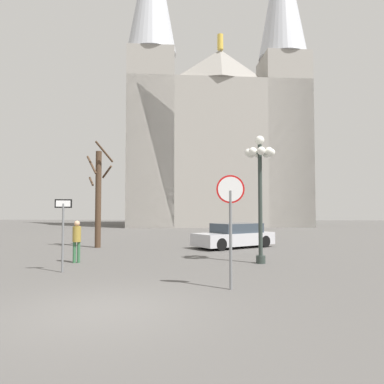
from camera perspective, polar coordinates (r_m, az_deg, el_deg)
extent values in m
plane|color=#514F4C|center=(8.02, -14.15, -17.93)|extent=(120.00, 120.00, 0.00)
cube|color=gray|center=(47.03, 3.52, 5.22)|extent=(23.06, 16.18, 17.21)
pyramid|color=gray|center=(44.24, 4.55, 19.67)|extent=(7.71, 2.97, 3.50)
cylinder|color=gold|center=(45.31, 4.54, 22.77)|extent=(0.70, 0.70, 1.80)
cube|color=gray|center=(42.92, -6.56, 8.33)|extent=(6.03, 6.03, 20.66)
cube|color=gray|center=(45.24, 14.48, 7.83)|extent=(6.03, 6.03, 20.66)
cylinder|color=slate|center=(9.55, 6.20, -7.59)|extent=(0.08, 0.08, 2.60)
cylinder|color=red|center=(9.53, 6.16, 0.46)|extent=(0.75, 0.05, 0.75)
cylinder|color=white|center=(9.51, 6.17, 0.46)|extent=(0.66, 0.01, 0.66)
cylinder|color=slate|center=(12.78, -19.96, -6.90)|extent=(0.07, 0.07, 2.29)
cube|color=black|center=(12.75, -19.87, -1.75)|extent=(0.54, 0.17, 0.29)
cube|color=white|center=(12.73, -19.90, -1.75)|extent=(0.45, 0.13, 0.20)
cylinder|color=#2D3833|center=(14.21, 10.86, -1.83)|extent=(0.16, 0.16, 4.64)
cylinder|color=#2D3833|center=(14.34, 10.94, -10.54)|extent=(0.36, 0.36, 0.30)
sphere|color=white|center=(14.46, 10.77, 8.12)|extent=(0.36, 0.36, 0.36)
sphere|color=white|center=(14.44, 12.51, 6.18)|extent=(0.32, 0.32, 0.32)
cylinder|color=#2D3833|center=(14.41, 11.65, 6.20)|extent=(0.05, 0.43, 0.05)
sphere|color=white|center=(14.72, 11.82, 6.01)|extent=(0.32, 0.32, 0.32)
cylinder|color=#2D3833|center=(14.55, 11.31, 6.11)|extent=(0.34, 0.34, 0.05)
sphere|color=white|center=(14.80, 10.57, 5.95)|extent=(0.32, 0.32, 0.32)
cylinder|color=#2D3833|center=(14.59, 10.67, 6.08)|extent=(0.43, 0.05, 0.05)
sphere|color=white|center=(14.64, 9.43, 6.03)|extent=(0.32, 0.32, 0.32)
cylinder|color=#2D3833|center=(14.51, 10.10, 6.12)|extent=(0.34, 0.34, 0.05)
sphere|color=white|center=(14.33, 9.05, 6.22)|extent=(0.32, 0.32, 0.32)
cylinder|color=#2D3833|center=(14.35, 9.92, 6.22)|extent=(0.05, 0.43, 0.05)
sphere|color=white|center=(14.04, 9.70, 6.41)|extent=(0.32, 0.32, 0.32)
cylinder|color=#2D3833|center=(14.21, 10.25, 6.31)|extent=(0.34, 0.34, 0.05)
sphere|color=white|center=(13.95, 11.02, 6.48)|extent=(0.32, 0.32, 0.32)
cylinder|color=#2D3833|center=(14.17, 10.90, 6.34)|extent=(0.43, 0.05, 0.05)
sphere|color=white|center=(14.12, 12.20, 6.38)|extent=(0.32, 0.32, 0.32)
cylinder|color=#2D3833|center=(14.25, 11.49, 6.29)|extent=(0.34, 0.34, 0.05)
cylinder|color=#473323|center=(20.29, -14.77, -1.11)|extent=(0.32, 0.32, 5.31)
cylinder|color=#473323|center=(20.25, -15.81, 1.65)|extent=(0.53, 0.77, 0.55)
cylinder|color=#473323|center=(20.60, -13.44, 3.14)|extent=(0.80, 0.86, 0.65)
cylinder|color=#473323|center=(20.07, -13.84, 6.26)|extent=(0.82, 0.96, 1.07)
cylinder|color=#473323|center=(20.20, -15.75, 4.20)|extent=(0.80, 0.70, 1.08)
cube|color=#B7B7BC|center=(19.82, 6.67, -7.43)|extent=(4.72, 4.16, 0.66)
cube|color=#333D47|center=(19.93, 7.16, -5.71)|extent=(3.01, 2.83, 0.51)
cylinder|color=black|center=(18.24, 4.63, -8.36)|extent=(0.65, 0.56, 0.64)
cylinder|color=black|center=(19.56, 1.62, -7.98)|extent=(0.65, 0.56, 0.64)
cylinder|color=black|center=(20.25, 11.55, -7.75)|extent=(0.65, 0.56, 0.64)
cylinder|color=black|center=(21.46, 8.41, -7.49)|extent=(0.65, 0.56, 0.64)
cylinder|color=#33663F|center=(14.92, -17.67, -9.16)|extent=(0.12, 0.12, 0.82)
cylinder|color=#33663F|center=(14.92, -18.30, -9.15)|extent=(0.12, 0.12, 0.82)
cylinder|color=olive|center=(14.86, -17.94, -6.42)|extent=(0.32, 0.32, 0.61)
sphere|color=tan|center=(14.83, -17.92, -4.81)|extent=(0.22, 0.22, 0.22)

